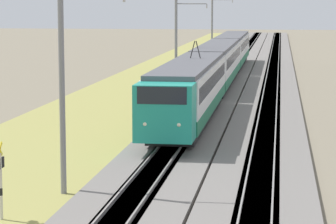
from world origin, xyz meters
name	(u,v)px	position (x,y,z in m)	size (l,w,h in m)	color
ballast_main	(220,84)	(50.00, 0.00, 0.15)	(240.00, 4.40, 0.30)	slate
ballast_adjacent	(272,85)	(50.00, -4.52, 0.15)	(240.00, 4.40, 0.30)	slate
track_main	(220,84)	(50.00, 0.00, 0.16)	(240.00, 1.57, 0.45)	#4C4238
track_adjacent	(272,85)	(50.00, -4.52, 0.16)	(240.00, 1.57, 0.45)	#4C4238
grass_verge	(153,84)	(50.00, 6.09, 0.06)	(240.00, 10.48, 0.12)	#99934C
passenger_train	(218,62)	(46.60, 0.00, 2.33)	(63.57, 2.85, 4.99)	teal
crossing_signal_aux	(0,175)	(4.49, 3.96, 1.65)	(0.70, 0.23, 2.75)	beige
catenary_mast_near	(63,81)	(8.35, 2.80, 4.45)	(0.22, 2.56, 8.61)	slate
catenary_mast_mid	(177,43)	(41.28, 2.79, 4.22)	(0.22, 2.56, 8.16)	slate
catenary_mast_far	(212,27)	(74.22, 2.80, 4.43)	(0.22, 2.56, 8.58)	slate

